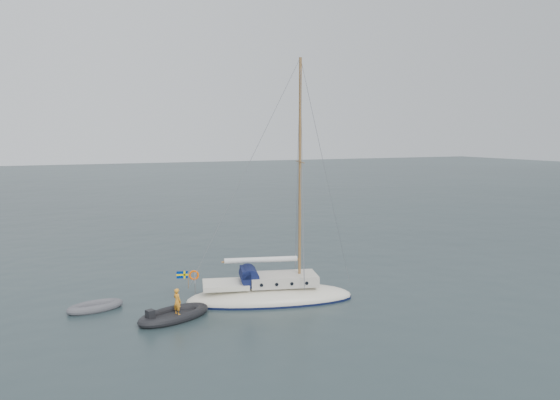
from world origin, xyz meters
name	(u,v)px	position (x,y,z in m)	size (l,w,h in m)	color
ground	(287,293)	(0.00, 0.00, 0.00)	(300.00, 300.00, 0.00)	black
sailboat	(270,283)	(-1.45, -0.98, 1.05)	(9.73, 2.92, 13.86)	silver
dinghy	(95,307)	(-10.47, 1.33, 0.19)	(2.96, 1.34, 0.42)	#545359
rib	(174,314)	(-7.03, -1.74, 0.24)	(4.04, 1.84, 1.55)	black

